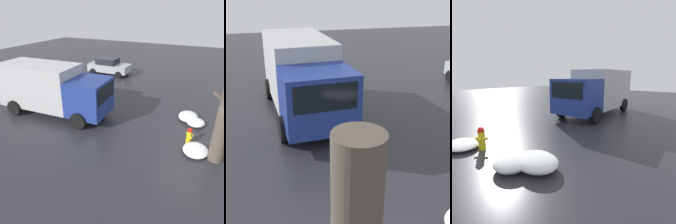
# 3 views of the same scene
# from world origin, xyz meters

# --- Properties ---
(ground_plane) EXTENTS (60.00, 60.00, 0.00)m
(ground_plane) POSITION_xyz_m (0.00, 0.00, 0.00)
(ground_plane) COLOR #28282D
(fire_hydrant) EXTENTS (0.37, 0.39, 0.82)m
(fire_hydrant) POSITION_xyz_m (-0.00, -0.00, 0.42)
(fire_hydrant) COLOR yellow
(fire_hydrant) RESTS_ON ground_plane
(delivery_truck) EXTENTS (6.79, 2.94, 2.93)m
(delivery_truck) POSITION_xyz_m (7.94, 0.13, 1.59)
(delivery_truck) COLOR navy
(delivery_truck) RESTS_ON ground_plane
(snow_pile_by_hydrant) EXTENTS (1.09, 1.32, 0.28)m
(snow_pile_by_hydrant) POSITION_xyz_m (-0.42, 0.66, 0.14)
(snow_pile_by_hydrant) COLOR white
(snow_pile_by_hydrant) RESTS_ON ground_plane
(snow_pile_curbside) EXTENTS (1.06, 1.35, 0.44)m
(snow_pile_curbside) POSITION_xyz_m (0.39, -2.45, 0.22)
(snow_pile_curbside) COLOR white
(snow_pile_curbside) RESTS_ON ground_plane
(snow_pile_by_tree) EXTENTS (0.95, 1.02, 0.37)m
(snow_pile_by_tree) POSITION_xyz_m (-0.09, -1.95, 0.19)
(snow_pile_by_tree) COLOR white
(snow_pile_by_tree) RESTS_ON ground_plane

